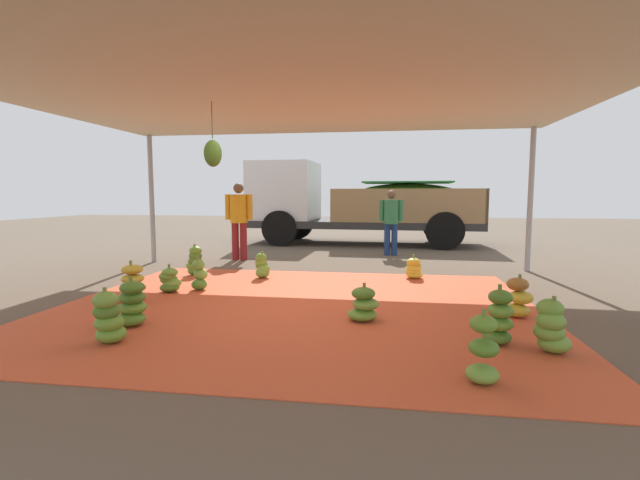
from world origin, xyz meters
TOP-DOWN VIEW (x-y plane):
  - ground_plane at (0.00, 3.00)m, footprint 40.00×40.00m
  - tarp_orange at (0.00, 0.00)m, footprint 6.13×5.15m
  - tent_canopy at (-0.01, -0.09)m, footprint 8.00×7.00m
  - banana_bunch_0 at (2.70, -0.08)m, footprint 0.37×0.35m
  - banana_bunch_1 at (2.65, -1.29)m, footprint 0.44×0.39m
  - banana_bunch_2 at (-0.98, 1.86)m, footprint 0.35×0.35m
  - banana_bunch_3 at (1.89, -2.05)m, footprint 0.29×0.30m
  - banana_bunch_4 at (-1.65, 0.78)m, footprint 0.30×0.31m
  - banana_bunch_5 at (1.62, 2.19)m, footprint 0.39×0.38m
  - banana_bunch_6 at (2.23, -1.13)m, footprint 0.38×0.39m
  - banana_bunch_7 at (-1.52, -1.65)m, footprint 0.37×0.38m
  - banana_bunch_8 at (-2.04, 0.58)m, footprint 0.41×0.43m
  - banana_bunch_9 at (0.90, -0.50)m, footprint 0.49×0.47m
  - banana_bunch_10 at (-2.22, -0.10)m, footprint 0.48×0.48m
  - banana_bunch_11 at (-2.24, 1.92)m, footprint 0.39×0.35m
  - banana_bunch_12 at (-1.63, -1.07)m, footprint 0.42×0.43m
  - cargo_truck_main at (0.20, 7.51)m, footprint 6.69×2.53m
  - worker_0 at (-2.07, 3.87)m, footprint 0.62×0.38m
  - worker_1 at (1.25, 5.11)m, footprint 0.57×0.35m

SIDE VIEW (x-z plane):
  - ground_plane at x=0.00m, z-range 0.00..0.00m
  - tarp_orange at x=0.00m, z-range 0.00..0.01m
  - banana_bunch_5 at x=1.62m, z-range -0.03..0.38m
  - banana_bunch_8 at x=-2.04m, z-range -0.03..0.38m
  - banana_bunch_9 at x=0.90m, z-range -0.03..0.40m
  - banana_bunch_2 at x=-0.98m, z-range -0.02..0.45m
  - banana_bunch_4 at x=-1.65m, z-range -0.03..0.47m
  - banana_bunch_0 at x=2.70m, z-range -0.03..0.48m
  - banana_bunch_1 at x=2.65m, z-range -0.02..0.51m
  - banana_bunch_12 at x=-1.63m, z-range -0.03..0.51m
  - banana_bunch_10 at x=-2.22m, z-range -0.04..0.53m
  - banana_bunch_3 at x=1.89m, z-range -0.04..0.54m
  - banana_bunch_7 at x=-1.52m, z-range -0.03..0.53m
  - banana_bunch_11 at x=-2.24m, z-range -0.03..0.53m
  - banana_bunch_6 at x=2.23m, z-range -0.04..0.55m
  - worker_1 at x=1.25m, z-range 0.13..1.68m
  - worker_0 at x=-2.07m, z-range 0.14..1.84m
  - cargo_truck_main at x=0.20m, z-range 0.00..2.40m
  - tent_canopy at x=-0.01m, z-range 1.30..4.05m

